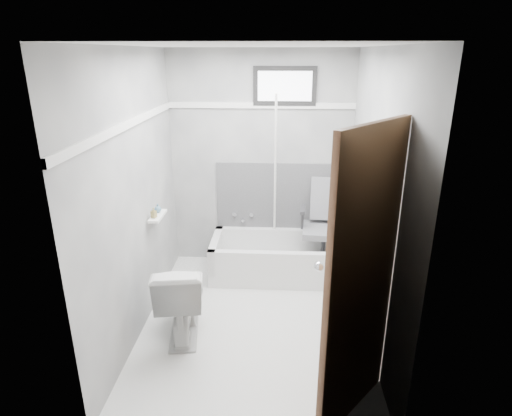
# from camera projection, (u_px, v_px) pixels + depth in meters

# --- Properties ---
(floor) EXTENTS (2.60, 2.60, 0.00)m
(floor) POSITION_uv_depth(u_px,v_px,m) (254.00, 322.00, 3.96)
(floor) COLOR white
(floor) RESTS_ON ground
(ceiling) EXTENTS (2.60, 2.60, 0.00)m
(ceiling) POSITION_uv_depth(u_px,v_px,m) (253.00, 45.00, 3.13)
(ceiling) COLOR silver
(ceiling) RESTS_ON floor
(wall_back) EXTENTS (2.00, 0.02, 2.40)m
(wall_back) POSITION_uv_depth(u_px,v_px,m) (261.00, 162.00, 4.76)
(wall_back) COLOR slate
(wall_back) RESTS_ON floor
(wall_front) EXTENTS (2.00, 0.02, 2.40)m
(wall_front) POSITION_uv_depth(u_px,v_px,m) (240.00, 277.00, 2.33)
(wall_front) COLOR slate
(wall_front) RESTS_ON floor
(wall_left) EXTENTS (0.02, 2.60, 2.40)m
(wall_left) POSITION_uv_depth(u_px,v_px,m) (135.00, 198.00, 3.60)
(wall_left) COLOR slate
(wall_left) RESTS_ON floor
(wall_right) EXTENTS (0.02, 2.60, 2.40)m
(wall_right) POSITION_uv_depth(u_px,v_px,m) (376.00, 202.00, 3.49)
(wall_right) COLOR slate
(wall_right) RESTS_ON floor
(bathtub) EXTENTS (1.50, 0.70, 0.42)m
(bathtub) POSITION_uv_depth(u_px,v_px,m) (279.00, 257.00, 4.75)
(bathtub) COLOR silver
(bathtub) RESTS_ON floor
(office_chair) EXTENTS (0.58, 0.58, 0.94)m
(office_chair) POSITION_uv_depth(u_px,v_px,m) (324.00, 225.00, 4.64)
(office_chair) COLOR slate
(office_chair) RESTS_ON bathtub
(toilet) EXTENTS (0.51, 0.78, 0.72)m
(toilet) POSITION_uv_depth(u_px,v_px,m) (181.00, 297.00, 3.69)
(toilet) COLOR silver
(toilet) RESTS_ON floor
(door) EXTENTS (0.78, 0.78, 2.00)m
(door) POSITION_uv_depth(u_px,v_px,m) (417.00, 312.00, 2.36)
(door) COLOR #542E1F
(door) RESTS_ON floor
(window) EXTENTS (0.66, 0.04, 0.40)m
(window) POSITION_uv_depth(u_px,v_px,m) (285.00, 86.00, 4.46)
(window) COLOR black
(window) RESTS_ON wall_back
(backerboard) EXTENTS (1.50, 0.02, 0.78)m
(backerboard) POSITION_uv_depth(u_px,v_px,m) (282.00, 197.00, 4.88)
(backerboard) COLOR #4C4C4F
(backerboard) RESTS_ON wall_back
(trim_back) EXTENTS (2.00, 0.02, 0.06)m
(trim_back) POSITION_uv_depth(u_px,v_px,m) (261.00, 105.00, 4.54)
(trim_back) COLOR white
(trim_back) RESTS_ON wall_back
(trim_left) EXTENTS (0.02, 2.60, 0.06)m
(trim_left) POSITION_uv_depth(u_px,v_px,m) (129.00, 124.00, 3.38)
(trim_left) COLOR white
(trim_left) RESTS_ON wall_left
(pole) EXTENTS (0.02, 0.54, 1.89)m
(pole) POSITION_uv_depth(u_px,v_px,m) (275.00, 181.00, 4.58)
(pole) COLOR white
(pole) RESTS_ON bathtub
(shelf) EXTENTS (0.10, 0.32, 0.02)m
(shelf) POSITION_uv_depth(u_px,v_px,m) (158.00, 216.00, 4.03)
(shelf) COLOR white
(shelf) RESTS_ON wall_left
(soap_bottle_a) EXTENTS (0.06, 0.06, 0.09)m
(soap_bottle_a) POSITION_uv_depth(u_px,v_px,m) (154.00, 212.00, 3.93)
(soap_bottle_a) COLOR olive
(soap_bottle_a) RESTS_ON shelf
(soap_bottle_b) EXTENTS (0.07, 0.07, 0.08)m
(soap_bottle_b) POSITION_uv_depth(u_px,v_px,m) (158.00, 208.00, 4.06)
(soap_bottle_b) COLOR slate
(soap_bottle_b) RESTS_ON shelf
(faucet) EXTENTS (0.26, 0.10, 0.16)m
(faucet) POSITION_uv_depth(u_px,v_px,m) (243.00, 217.00, 4.97)
(faucet) COLOR silver
(faucet) RESTS_ON wall_back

